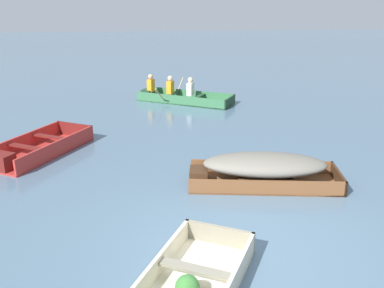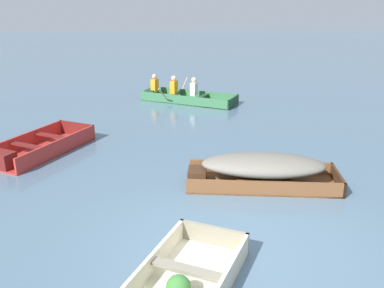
# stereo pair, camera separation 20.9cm
# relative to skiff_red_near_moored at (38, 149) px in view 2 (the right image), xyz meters

# --- Properties ---
(ground_plane) EXTENTS (80.00, 80.00, 0.00)m
(ground_plane) POSITION_rel_skiff_red_near_moored_xyz_m (4.00, -4.45, -0.14)
(ground_plane) COLOR slate
(skiff_red_near_moored) EXTENTS (2.29, 2.89, 0.39)m
(skiff_red_near_moored) POSITION_rel_skiff_red_near_moored_xyz_m (0.00, 0.00, 0.00)
(skiff_red_near_moored) COLOR #AD2D28
(skiff_red_near_moored) RESTS_ON ground
(skiff_wooden_brown_mid_moored) EXTENTS (3.10, 1.49, 0.63)m
(skiff_wooden_brown_mid_moored) POSITION_rel_skiff_red_near_moored_xyz_m (4.90, -2.14, 0.21)
(skiff_wooden_brown_mid_moored) COLOR brown
(skiff_wooden_brown_mid_moored) RESTS_ON ground
(rowboat_green_with_crew) EXTENTS (3.41, 2.53, 0.90)m
(rowboat_green_with_crew) POSITION_rel_skiff_red_near_moored_xyz_m (3.76, 4.99, 0.07)
(rowboat_green_with_crew) COLOR #387047
(rowboat_green_with_crew) RESTS_ON ground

